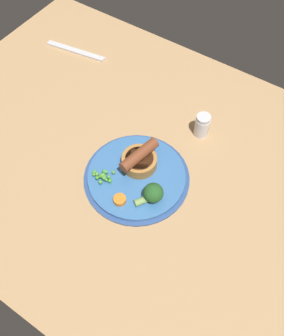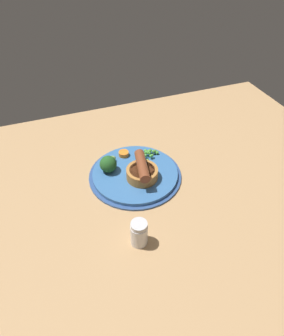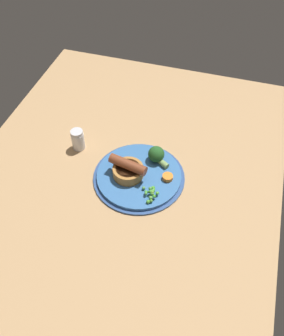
% 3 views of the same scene
% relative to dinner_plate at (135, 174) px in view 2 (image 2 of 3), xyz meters
% --- Properties ---
extents(dining_table, '(1.10, 0.80, 0.03)m').
position_rel_dinner_plate_xyz_m(dining_table, '(0.04, -0.04, -0.02)').
color(dining_table, tan).
rests_on(dining_table, ground).
extents(dinner_plate, '(0.24, 0.24, 0.01)m').
position_rel_dinner_plate_xyz_m(dinner_plate, '(0.00, 0.00, 0.00)').
color(dinner_plate, '#2D4C84').
rests_on(dinner_plate, dining_table).
extents(sausage_pudding, '(0.08, 0.10, 0.05)m').
position_rel_dinner_plate_xyz_m(sausage_pudding, '(0.01, -0.03, 0.03)').
color(sausage_pudding, '#AD7538').
rests_on(sausage_pudding, dinner_plate).
extents(pea_pile, '(0.05, 0.04, 0.02)m').
position_rel_dinner_plate_xyz_m(pea_pile, '(0.06, 0.05, 0.02)').
color(pea_pile, green).
rests_on(pea_pile, dinner_plate).
extents(broccoli_floret_far, '(0.05, 0.06, 0.04)m').
position_rel_dinner_plate_xyz_m(broccoli_floret_far, '(-0.06, 0.03, 0.03)').
color(broccoli_floret_far, '#235623').
rests_on(broccoli_floret_far, dinner_plate).
extents(carrot_slice_1, '(0.03, 0.03, 0.01)m').
position_rel_dinner_plate_xyz_m(carrot_slice_1, '(-0.01, 0.07, 0.01)').
color(carrot_slice_1, orange).
rests_on(carrot_slice_1, dinner_plate).
extents(salt_shaker, '(0.04, 0.04, 0.06)m').
position_rel_dinner_plate_xyz_m(salt_shaker, '(-0.06, -0.19, 0.02)').
color(salt_shaker, silver).
rests_on(salt_shaker, dining_table).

